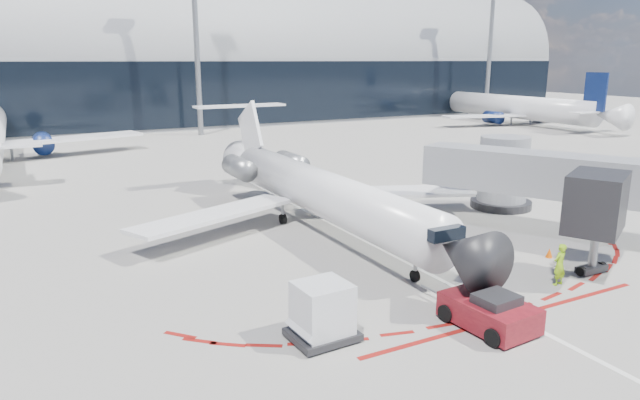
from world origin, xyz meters
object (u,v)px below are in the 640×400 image
pushback_tug (489,312)px  ramp_worker (560,264)px  uld_container (322,312)px  regional_jet (314,189)px

pushback_tug → ramp_worker: (5.68, 1.66, 0.34)m
pushback_tug → uld_container: bearing=157.0°
regional_jet → ramp_worker: (5.38, -13.23, -1.34)m
pushback_tug → uld_container: size_ratio=2.30×
regional_jet → pushback_tug: (-0.30, -14.89, -1.68)m
ramp_worker → uld_container: 11.63m
pushback_tug → uld_container: 6.29m
regional_jet → pushback_tug: size_ratio=5.06×
regional_jet → uld_container: size_ratio=11.63×
regional_jet → ramp_worker: regional_jet is taller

